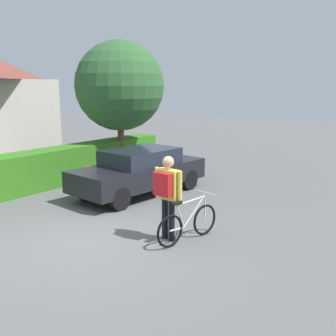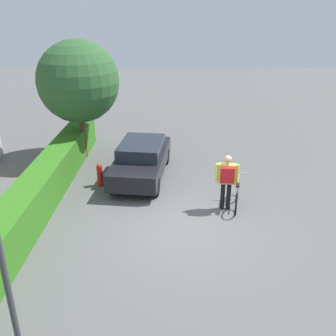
{
  "view_description": "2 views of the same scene",
  "coord_description": "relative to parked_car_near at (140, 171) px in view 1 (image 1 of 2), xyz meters",
  "views": [
    {
      "loc": [
        -5.3,
        -5.9,
        3.14
      ],
      "look_at": [
        3.37,
        0.49,
        0.89
      ],
      "focal_mm": 43.26,
      "sensor_mm": 36.0,
      "label": 1
    },
    {
      "loc": [
        -9.08,
        0.32,
        5.66
      ],
      "look_at": [
        1.7,
        0.51,
        1.05
      ],
      "focal_mm": 40.21,
      "sensor_mm": 36.0,
      "label": 2
    }
  ],
  "objects": [
    {
      "name": "ground_plane",
      "position": [
        -3.34,
        -1.48,
        -0.7
      ],
      "size": [
        60.0,
        60.0,
        0.0
      ],
      "primitive_type": "plane",
      "color": "#575757"
    },
    {
      "name": "parked_car_near",
      "position": [
        0.0,
        0.0,
        0.0
      ],
      "size": [
        4.21,
        2.02,
        1.32
      ],
      "color": "black",
      "rests_on": "ground"
    },
    {
      "name": "bicycle",
      "position": [
        -2.14,
        -3.1,
        -0.33
      ],
      "size": [
        1.64,
        0.53,
        0.93
      ],
      "color": "black",
      "rests_on": "ground"
    },
    {
      "name": "person_rider",
      "position": [
        -2.34,
        -2.72,
        0.36
      ],
      "size": [
        0.38,
        0.69,
        1.74
      ],
      "color": "black",
      "rests_on": "ground"
    },
    {
      "name": "tree_kerbside",
      "position": [
        1.93,
        2.5,
        2.36
      ],
      "size": [
        3.12,
        3.12,
        4.63
      ],
      "color": "brown",
      "rests_on": "ground"
    },
    {
      "name": "fire_hydrant",
      "position": [
        -0.76,
        1.37,
        -0.29
      ],
      "size": [
        0.2,
        0.2,
        0.81
      ],
      "color": "red",
      "rests_on": "ground"
    }
  ]
}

